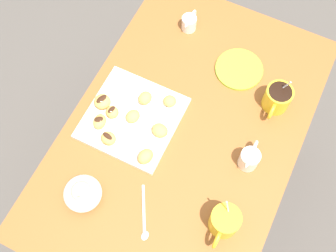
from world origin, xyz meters
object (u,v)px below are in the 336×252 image
Objects in this scene: coffee_mug_yellow_right at (224,222)px; beignet_2 at (145,98)px; saucer_lime_left at (239,69)px; beignet_6 at (112,112)px; beignet_0 at (133,116)px; coffee_mug_yellow_left at (277,98)px; beignet_8 at (100,122)px; chocolate_sauce_pitcher at (189,22)px; dining_table at (183,146)px; ice_cream_bowl at (82,193)px; cream_pitcher_white at (249,158)px; beignet_5 at (102,102)px; beignet_3 at (170,101)px; beignet_4 at (160,130)px; beignet_7 at (145,156)px; pastry_plate_square at (133,118)px; beignet_1 at (108,138)px.

coffee_mug_yellow_right is 0.46m from beignet_2.
beignet_6 is (0.34, -0.30, 0.03)m from saucer_lime_left.
coffee_mug_yellow_left is at bearing 123.07° from beignet_0.
beignet_2 reaches higher than beignet_8.
coffee_mug_yellow_left reaches higher than chocolate_sauce_pitcher.
dining_table is at bearing 102.99° from beignet_6.
ice_cream_bowl is at bearing -3.49° from beignet_2.
cream_pitcher_white is 2.17× the size of beignet_2.
beignet_2 is 0.89× the size of beignet_5.
coffee_mug_yellow_left is 0.53m from beignet_6.
beignet_0 is 1.14× the size of beignet_6.
beignet_4 reaches higher than beignet_3.
coffee_mug_yellow_right is 0.34m from beignet_4.
saucer_lime_left is at bearing 157.60° from ice_cream_bowl.
chocolate_sauce_pitcher is (-0.69, 0.02, -0.01)m from ice_cream_bowl.
beignet_0 is 0.14m from beignet_7.
dining_table is at bearing 123.54° from beignet_4.
beignet_2 reaches higher than beignet_4.
ice_cream_bowl reaches higher than beignet_6.
ice_cream_bowl is 2.68× the size of beignet_3.
pastry_plate_square is 0.13m from beignet_3.
coffee_mug_yellow_right reaches higher than beignet_5.
beignet_7 is at bearing 43.29° from beignet_0.
beignet_1 is at bearing -73.02° from cream_pitcher_white.
chocolate_sauce_pitcher reaches higher than beignet_8.
ice_cream_bowl reaches higher than beignet_2.
beignet_6 is at bearing -77.01° from dining_table.
pastry_plate_square is 5.81× the size of beignet_1.
beignet_6 is at bearing 156.27° from beignet_8.
coffee_mug_yellow_right reaches higher than beignet_4.
beignet_1 reaches higher than beignet_3.
dining_table is at bearing 111.67° from beignet_8.
beignet_2 is at bearing 175.89° from beignet_0.
beignet_0 is at bearing -115.37° from coffee_mug_yellow_right.
beignet_4 is (0.11, 0.02, 0.00)m from beignet_3.
saucer_lime_left is at bearing 165.94° from dining_table.
pastry_plate_square is 5.43× the size of beignet_4.
beignet_0 reaches higher than saucer_lime_left.
beignet_6 is at bearing -72.08° from pastry_plate_square.
coffee_mug_yellow_left is at bearing 120.62° from beignet_6.
dining_table is 0.29m from beignet_1.
chocolate_sauce_pitcher is (-0.37, -0.15, 0.16)m from dining_table.
beignet_3 is at bearing -132.81° from coffee_mug_yellow_right.
beignet_7 is at bearing 4.58° from beignet_3.
beignet_7 is (0.51, 0.09, 0.01)m from chocolate_sauce_pitcher.
coffee_mug_yellow_left is at bearing 123.57° from beignet_8.
chocolate_sauce_pitcher is at bearing -147.35° from coffee_mug_yellow_right.
coffee_mug_yellow_right reaches higher than pastry_plate_square.
dining_table is 9.64× the size of ice_cream_bowl.
beignet_8 is at bearing -73.08° from beignet_4.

